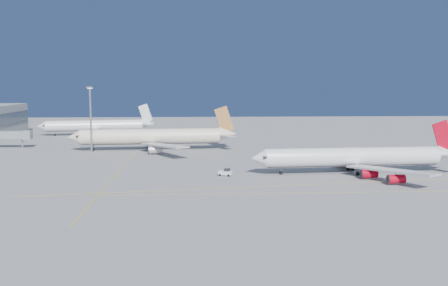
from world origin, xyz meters
The scene contains 8 objects.
ground centered at (0.00, 0.00, 0.00)m, with size 500.00×500.00×0.00m, color slate.
jet_bridge centered at (-93.11, 72.00, 5.17)m, with size 23.60×3.60×6.90m.
taxiway_lines centered at (-14.71, 6.34, 0.01)m, with size 118.86×140.00×0.02m.
airliner_virgin centered at (28.01, 11.13, 4.52)m, with size 60.74×54.48×14.98m.
airliner_etihad centered at (-33.62, 63.89, 5.11)m, with size 64.36×59.32×16.79m.
airliner_third centered at (-66.44, 121.58, 4.61)m, with size 56.61×51.61×15.23m.
pushback_tug centered at (-9.53, 8.65, 0.94)m, with size 4.01×3.21×2.03m.
light_mast centered at (-56.15, 57.75, 14.25)m, with size 2.09×2.09×24.14m.
Camera 1 is at (-17.31, -126.64, 25.41)m, focal length 40.00 mm.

